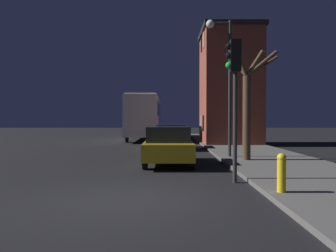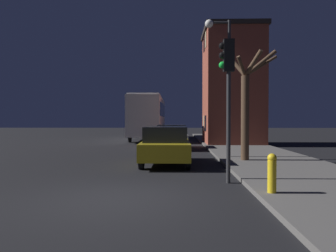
# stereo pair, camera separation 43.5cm
# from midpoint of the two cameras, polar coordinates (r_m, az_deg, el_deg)

# --- Properties ---
(ground_plane) EXTENTS (120.00, 120.00, 0.00)m
(ground_plane) POSITION_cam_midpoint_polar(r_m,az_deg,el_deg) (7.79, -8.36, -12.34)
(ground_plane) COLOR black
(brick_building) EXTENTS (4.12, 4.89, 8.10)m
(brick_building) POSITION_cam_midpoint_polar(r_m,az_deg,el_deg) (24.02, 10.30, 6.87)
(brick_building) COLOR brown
(brick_building) RESTS_ON sidewalk
(streetlamp) EXTENTS (1.16, 0.37, 6.16)m
(streetlamp) POSITION_cam_midpoint_polar(r_m,az_deg,el_deg) (15.18, 9.03, 10.02)
(streetlamp) COLOR #28282B
(streetlamp) RESTS_ON sidewalk
(traffic_light) EXTENTS (0.43, 0.24, 4.07)m
(traffic_light) POSITION_cam_midpoint_polar(r_m,az_deg,el_deg) (9.52, 10.30, 7.86)
(traffic_light) COLOR #28282B
(traffic_light) RESTS_ON ground
(bare_tree) EXTENTS (2.05, 1.41, 4.56)m
(bare_tree) POSITION_cam_midpoint_polar(r_m,az_deg,el_deg) (13.97, 13.12, 3.99)
(bare_tree) COLOR #473323
(bare_tree) RESTS_ON sidewalk
(bus) EXTENTS (2.52, 10.73, 3.75)m
(bus) POSITION_cam_midpoint_polar(r_m,az_deg,el_deg) (29.05, -4.31, 2.02)
(bus) COLOR beige
(bus) RESTS_ON ground
(car_near_lane) EXTENTS (1.86, 4.11, 1.52)m
(car_near_lane) POSITION_cam_midpoint_polar(r_m,az_deg,el_deg) (13.12, -0.76, -3.31)
(car_near_lane) COLOR olive
(car_near_lane) RESTS_ON ground
(car_mid_lane) EXTENTS (1.89, 3.90, 1.47)m
(car_mid_lane) POSITION_cam_midpoint_polar(r_m,az_deg,el_deg) (19.94, -0.04, -1.80)
(car_mid_lane) COLOR beige
(car_mid_lane) RESTS_ON ground
(fire_hydrant) EXTENTS (0.21, 0.21, 0.91)m
(fire_hydrant) POSITION_cam_midpoint_polar(r_m,az_deg,el_deg) (8.02, 17.83, -7.59)
(fire_hydrant) COLOR gold
(fire_hydrant) RESTS_ON sidewalk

